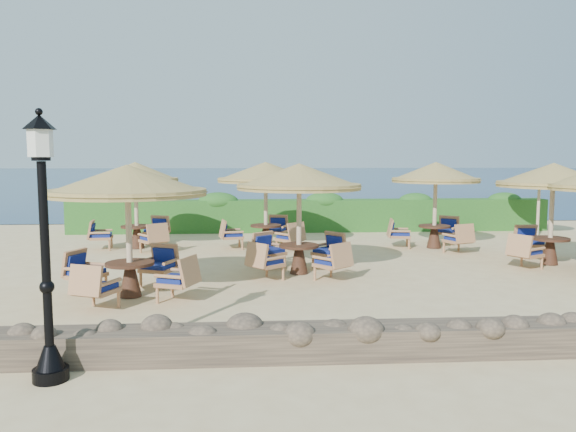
# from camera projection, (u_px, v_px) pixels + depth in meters

# --- Properties ---
(ground) EXTENTS (120.00, 120.00, 0.00)m
(ground) POSITION_uv_depth(u_px,v_px,m) (342.00, 269.00, 14.12)
(ground) COLOR #D6BE88
(ground) RESTS_ON ground
(sea) EXTENTS (160.00, 160.00, 0.00)m
(sea) POSITION_uv_depth(u_px,v_px,m) (266.00, 176.00, 83.59)
(sea) COLOR #0B2147
(sea) RESTS_ON ground
(hedge) EXTENTS (18.00, 0.90, 1.20)m
(hedge) POSITION_uv_depth(u_px,v_px,m) (311.00, 216.00, 21.21)
(hedge) COLOR #1E511A
(hedge) RESTS_ON ground
(stone_wall) EXTENTS (15.00, 0.65, 0.44)m
(stone_wall) POSITION_uv_depth(u_px,v_px,m) (412.00, 340.00, 7.95)
(stone_wall) COLOR brown
(stone_wall) RESTS_ON ground
(lamp_post) EXTENTS (0.44, 0.44, 3.31)m
(lamp_post) POSITION_uv_depth(u_px,v_px,m) (46.00, 259.00, 6.90)
(lamp_post) COLOR black
(lamp_post) RESTS_ON ground
(extra_parasol) EXTENTS (2.30, 2.30, 2.41)m
(extra_parasol) POSITION_uv_depth(u_px,v_px,m) (540.00, 175.00, 19.57)
(extra_parasol) COLOR beige
(extra_parasol) RESTS_ON ground
(cafe_set_0) EXTENTS (3.15, 3.15, 2.65)m
(cafe_set_0) POSITION_uv_depth(u_px,v_px,m) (128.00, 202.00, 11.08)
(cafe_set_0) COLOR beige
(cafe_set_0) RESTS_ON ground
(cafe_set_1) EXTENTS (3.00, 3.00, 2.65)m
(cafe_set_1) POSITION_uv_depth(u_px,v_px,m) (299.00, 196.00, 13.34)
(cafe_set_1) COLOR beige
(cafe_set_1) RESTS_ON ground
(cafe_set_3) EXTENTS (2.74, 2.75, 2.65)m
(cafe_set_3) POSITION_uv_depth(u_px,v_px,m) (136.00, 188.00, 17.07)
(cafe_set_3) COLOR beige
(cafe_set_3) RESTS_ON ground
(cafe_set_4) EXTENTS (3.00, 3.00, 2.65)m
(cafe_set_4) POSITION_uv_depth(u_px,v_px,m) (266.00, 185.00, 17.27)
(cafe_set_4) COLOR beige
(cafe_set_4) RESTS_ON ground
(cafe_set_5) EXTENTS (2.78, 2.78, 2.65)m
(cafe_set_5) POSITION_uv_depth(u_px,v_px,m) (435.00, 187.00, 17.14)
(cafe_set_5) COLOR beige
(cafe_set_5) RESTS_ON ground
(cafe_set_6) EXTENTS (2.85, 2.85, 2.65)m
(cafe_set_6) POSITION_uv_depth(u_px,v_px,m) (553.00, 191.00, 14.48)
(cafe_set_6) COLOR beige
(cafe_set_6) RESTS_ON ground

